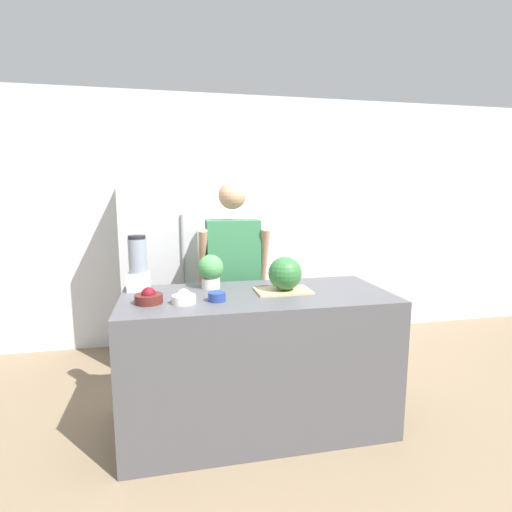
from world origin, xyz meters
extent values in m
plane|color=#7F6B51|center=(0.00, 0.00, 0.00)|extent=(14.00, 14.00, 0.00)
cube|color=silver|center=(0.00, 2.13, 1.30)|extent=(8.00, 0.06, 2.60)
cube|color=#4C4C51|center=(0.00, 0.40, 0.47)|extent=(1.79, 0.80, 0.94)
cube|color=#B7B7BC|center=(-0.66, 1.72, 0.92)|extent=(0.66, 0.73, 1.83)
cylinder|color=gray|center=(-0.46, 1.34, 1.10)|extent=(0.02, 0.02, 0.64)
cube|color=gray|center=(-0.06, 1.06, 0.41)|extent=(0.32, 0.18, 0.81)
cube|color=#337247|center=(-0.06, 1.06, 1.10)|extent=(0.43, 0.22, 0.58)
sphere|color=tan|center=(-0.06, 1.06, 1.59)|extent=(0.22, 0.22, 0.22)
cylinder|color=tan|center=(-0.31, 1.02, 1.09)|extent=(0.07, 0.23, 0.48)
cylinder|color=tan|center=(0.18, 1.02, 1.09)|extent=(0.07, 0.23, 0.48)
cube|color=tan|center=(0.18, 0.42, 0.95)|extent=(0.37, 0.24, 0.01)
sphere|color=#2D6B33|center=(0.20, 0.41, 1.07)|extent=(0.23, 0.23, 0.23)
cylinder|color=#511E19|center=(-0.70, 0.32, 0.97)|extent=(0.17, 0.17, 0.06)
sphere|color=maroon|center=(-0.70, 0.32, 1.00)|extent=(0.09, 0.09, 0.09)
cylinder|color=white|center=(-0.49, 0.27, 0.97)|extent=(0.15, 0.15, 0.05)
sphere|color=white|center=(-0.49, 0.27, 0.99)|extent=(0.08, 0.08, 0.08)
cylinder|color=navy|center=(-0.28, 0.28, 0.97)|extent=(0.11, 0.11, 0.06)
cube|color=silver|center=(-0.78, 0.67, 1.00)|extent=(0.15, 0.15, 0.12)
cylinder|color=gray|center=(-0.78, 0.67, 1.18)|extent=(0.12, 0.12, 0.24)
cylinder|color=black|center=(-0.78, 0.67, 1.31)|extent=(0.12, 0.12, 0.02)
cylinder|color=beige|center=(-0.29, 0.63, 0.98)|extent=(0.13, 0.13, 0.07)
sphere|color=#478E4C|center=(-0.29, 0.63, 1.09)|extent=(0.18, 0.18, 0.18)
camera|label=1|loc=(-0.55, -2.13, 1.62)|focal=28.00mm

